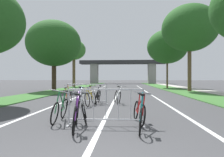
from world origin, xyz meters
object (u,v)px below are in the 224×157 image
object	(u,v)px
crowd_barrier_nearest	(106,108)
bicycle_silver_5	(84,109)
bicycle_blue_8	(79,98)
tree_right_oak_mid	(167,47)
tree_left_pine_far	(54,44)
bicycle_white_2	(117,96)
crowd_barrier_second	(87,94)
tree_left_maple_mid	(74,50)
tree_right_oak_near	(190,28)
bicycle_green_6	(60,109)
bicycle_teal_9	(141,116)
bicycle_yellow_3	(90,98)
bicycle_red_1	(139,111)
bicycle_black_4	(98,96)
bicycle_orange_7	(68,96)
bicycle_purple_0	(76,115)

from	to	relation	value
crowd_barrier_nearest	bicycle_silver_5	bearing A→B (deg)	143.19
bicycle_blue_8	tree_right_oak_mid	bearing A→B (deg)	59.51
tree_left_pine_far	bicycle_white_2	xyz separation A→B (m)	(7.15, -9.81, -4.67)
crowd_barrier_second	bicycle_white_2	size ratio (longest dim) A/B	1.26
tree_left_maple_mid	bicycle_blue_8	bearing A→B (deg)	-74.35
tree_right_oak_near	bicycle_silver_5	bearing A→B (deg)	-118.72
tree_left_pine_far	tree_right_oak_near	world-z (taller)	tree_right_oak_near
tree_left_maple_mid	tree_right_oak_near	xyz separation A→B (m)	(14.26, -8.78, 0.81)
crowd_barrier_nearest	tree_left_pine_far	bearing A→B (deg)	115.38
tree_left_maple_mid	bicycle_green_6	bearing A→B (deg)	-76.06
tree_left_pine_far	bicycle_teal_9	size ratio (longest dim) A/B	4.60
bicycle_yellow_3	bicycle_blue_8	bearing A→B (deg)	11.38
bicycle_silver_5	tree_left_pine_far	bearing A→B (deg)	102.05
tree_left_pine_far	bicycle_red_1	bearing A→B (deg)	-60.94
crowd_barrier_nearest	bicycle_silver_5	distance (m)	0.96
tree_left_maple_mid	bicycle_teal_9	xyz separation A→B (m)	(8.16, -24.01, -5.23)
tree_right_oak_mid	bicycle_green_6	bearing A→B (deg)	-109.93
tree_right_oak_mid	crowd_barrier_nearest	distance (m)	23.52
tree_left_maple_mid	bicycle_red_1	distance (m)	25.12
tree_right_oak_mid	tree_left_maple_mid	bearing A→B (deg)	173.48
tree_right_oak_near	bicycle_black_4	distance (m)	14.00
tree_left_maple_mid	bicycle_orange_7	distance (m)	19.86
bicycle_yellow_3	bicycle_silver_5	size ratio (longest dim) A/B	1.03
bicycle_black_4	tree_right_oak_near	bearing A→B (deg)	-128.63
crowd_barrier_nearest	bicycle_silver_5	xyz separation A→B (m)	(-0.76, 0.57, -0.15)
crowd_barrier_second	bicycle_silver_5	size ratio (longest dim) A/B	1.36
crowd_barrier_second	bicycle_red_1	world-z (taller)	crowd_barrier_second
bicycle_teal_9	bicycle_orange_7	bearing A→B (deg)	127.56
bicycle_red_1	bicycle_silver_5	distance (m)	1.73
crowd_barrier_second	bicycle_yellow_3	distance (m)	0.62
bicycle_black_4	bicycle_green_6	world-z (taller)	bicycle_green_6
bicycle_white_2	bicycle_blue_8	xyz separation A→B (m)	(-1.87, -0.94, -0.00)
crowd_barrier_nearest	bicycle_purple_0	size ratio (longest dim) A/B	1.25
bicycle_red_1	bicycle_black_4	xyz separation A→B (m)	(-1.89, 4.58, 0.01)
crowd_barrier_second	bicycle_green_6	world-z (taller)	crowd_barrier_second
crowd_barrier_nearest	bicycle_purple_0	world-z (taller)	crowd_barrier_nearest
bicycle_teal_9	bicycle_green_6	bearing A→B (deg)	164.01
tree_right_oak_near	tree_right_oak_mid	bearing A→B (deg)	95.57
tree_right_oak_near	bicycle_purple_0	world-z (taller)	tree_right_oak_near
bicycle_black_4	bicycle_silver_5	distance (m)	4.44
bicycle_red_1	bicycle_orange_7	size ratio (longest dim) A/B	0.92
tree_left_pine_far	crowd_barrier_second	distance (m)	12.45
tree_left_maple_mid	bicycle_purple_0	distance (m)	25.42
tree_right_oak_near	crowd_barrier_nearest	xyz separation A→B (m)	(-7.04, -14.80, -5.90)
tree_left_pine_far	bicycle_purple_0	distance (m)	17.12
bicycle_black_4	bicycle_blue_8	world-z (taller)	bicycle_black_4
bicycle_silver_5	bicycle_red_1	bearing A→B (deg)	-16.47
tree_right_oak_mid	bicycle_white_2	bearing A→B (deg)	-110.01
crowd_barrier_second	bicycle_blue_8	bearing A→B (deg)	-115.84
tree_left_maple_mid	crowd_barrier_second	world-z (taller)	tree_left_maple_mid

